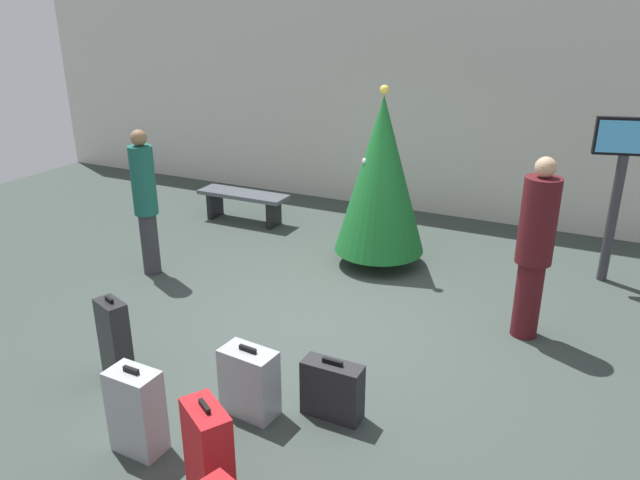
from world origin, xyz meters
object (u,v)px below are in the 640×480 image
Objects in this scene: suitcase_0 at (115,339)px; suitcase_2 at (332,390)px; traveller_0 at (535,245)px; waiting_bench at (243,200)px; holiday_tree at (381,176)px; traveller_1 at (145,199)px; flight_info_kiosk at (620,175)px; suitcase_1 at (208,454)px; suitcase_5 at (136,411)px; suitcase_3 at (249,382)px.

suitcase_2 is at bearing 8.89° from suitcase_0.
waiting_bench is at bearing 159.05° from traveller_0.
suitcase_0 is at bearing -109.70° from holiday_tree.
traveller_0 reaches higher than traveller_1.
flight_info_kiosk is at bearing 1.04° from waiting_bench.
holiday_tree is 3.84m from suitcase_0.
holiday_tree is 4.52m from suitcase_1.
flight_info_kiosk is 1.07× the size of traveller_0.
flight_info_kiosk is 5.95m from suitcase_0.
suitcase_2 is at bearing -120.59° from traveller_0.
suitcase_5 is at bearing -127.58° from traveller_0.
flight_info_kiosk reaches higher than suitcase_1.
waiting_bench is 4.39m from suitcase_0.
flight_info_kiosk is 3.77× the size of suitcase_2.
traveller_1 is 2.32× the size of suitcase_0.
traveller_1 reaches higher than suitcase_0.
suitcase_1 reaches higher than waiting_bench.
suitcase_0 is 1.48× the size of suitcase_2.
suitcase_1 is 1.28m from suitcase_2.
suitcase_2 is at bearing -75.99° from holiday_tree.
holiday_tree is 2.33m from traveller_0.
traveller_1 reaches higher than waiting_bench.
holiday_tree is 1.23× the size of traveller_0.
suitcase_5 is (-0.79, 0.17, -0.02)m from suitcase_1.
suitcase_0 is at bearing -171.11° from suitcase_2.
waiting_bench is at bearing 130.80° from suitcase_2.
suitcase_5 reaches higher than suitcase_2.
holiday_tree is 4.33× the size of suitcase_2.
suitcase_3 is at bearing 2.36° from suitcase_0.
waiting_bench is at bearing 120.22° from suitcase_1.
waiting_bench is 1.83× the size of suitcase_0.
holiday_tree is 1.60× the size of waiting_bench.
suitcase_3 is at bearing -35.58° from traveller_1.
flight_info_kiosk is (2.73, 0.76, 0.15)m from holiday_tree.
traveller_0 is 4.16m from suitcase_0.
traveller_0 is 4.04m from suitcase_5.
suitcase_1 is (2.96, -5.09, 0.02)m from waiting_bench.
traveller_0 is at bearing 36.33° from suitcase_0.
flight_info_kiosk is at bearing 15.59° from holiday_tree.
traveller_0 is at bearing 63.86° from suitcase_1.
suitcase_3 is at bearing -56.91° from waiting_bench.
suitcase_3 is (1.42, 0.06, -0.08)m from suitcase_0.
suitcase_2 reaches higher than waiting_bench.
holiday_tree is at bearing 70.30° from suitcase_0.
holiday_tree reaches higher than suitcase_3.
suitcase_5 is at bearing -38.85° from suitcase_0.
suitcase_5 is (-0.38, -4.25, -0.87)m from holiday_tree.
traveller_1 is at bearing 135.82° from suitcase_1.
suitcase_2 is (-1.93, -3.97, -1.12)m from flight_info_kiosk.
traveller_1 is at bearing -156.28° from flight_info_kiosk.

